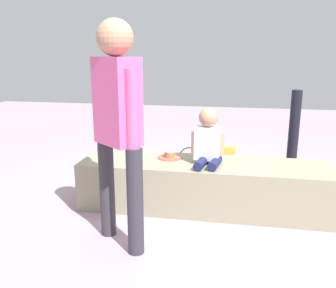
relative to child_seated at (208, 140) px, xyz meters
name	(u,v)px	position (x,y,z in m)	size (l,w,h in m)	color
ground_plane	(204,207)	(-0.02, 0.03, -0.63)	(12.00, 12.00, 0.00)	#A98C9E
concrete_ledge	(204,185)	(-0.02, 0.03, -0.42)	(2.17, 0.56, 0.42)	gray
child_seated	(208,140)	(0.00, 0.00, 0.00)	(0.28, 0.33, 0.48)	#1A214B
adult_standing	(118,116)	(-0.56, -0.69, 0.31)	(0.39, 0.35, 1.57)	#2E2C35
cake_plate	(170,156)	(-0.35, 0.12, -0.19)	(0.22, 0.22, 0.07)	#E0594C
gift_bag	(224,159)	(0.12, 1.06, -0.48)	(0.25, 0.11, 0.35)	gold
railing_post	(292,147)	(0.85, 1.00, -0.28)	(0.36, 0.36, 0.97)	black
water_bottle_near_gift	(196,161)	(-0.22, 1.15, -0.55)	(0.07, 0.07, 0.19)	silver
handbag_black_leather	(189,166)	(-0.26, 0.87, -0.52)	(0.34, 0.13, 0.33)	black
handbag_brown_canvas	(229,176)	(0.19, 0.61, -0.52)	(0.28, 0.12, 0.31)	brown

